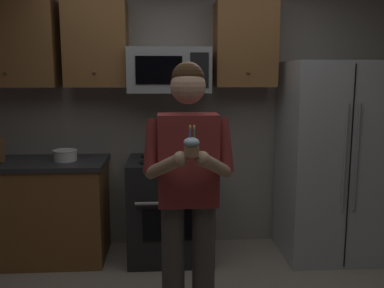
# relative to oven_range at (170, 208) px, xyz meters

# --- Properties ---
(wall_back) EXTENTS (4.40, 0.10, 2.60)m
(wall_back) POSITION_rel_oven_range_xyz_m (0.15, 0.39, 0.84)
(wall_back) COLOR gray
(wall_back) RESTS_ON ground
(oven_range) EXTENTS (0.76, 0.70, 0.93)m
(oven_range) POSITION_rel_oven_range_xyz_m (0.00, 0.00, 0.00)
(oven_range) COLOR black
(oven_range) RESTS_ON ground
(microwave) EXTENTS (0.74, 0.41, 0.40)m
(microwave) POSITION_rel_oven_range_xyz_m (0.00, 0.12, 1.26)
(microwave) COLOR #9EA0A5
(refrigerator) EXTENTS (0.90, 0.75, 1.80)m
(refrigerator) POSITION_rel_oven_range_xyz_m (1.50, -0.04, 0.44)
(refrigerator) COLOR #B7BABF
(refrigerator) RESTS_ON ground
(cabinet_row_upper) EXTENTS (2.78, 0.36, 0.76)m
(cabinet_row_upper) POSITION_rel_oven_range_xyz_m (-0.57, 0.17, 1.49)
(cabinet_row_upper) COLOR brown
(counter_left) EXTENTS (1.44, 0.66, 0.92)m
(counter_left) POSITION_rel_oven_range_xyz_m (-1.30, 0.02, 0.00)
(counter_left) COLOR brown
(counter_left) RESTS_ON ground
(bowl_large_white) EXTENTS (0.22, 0.22, 0.10)m
(bowl_large_white) POSITION_rel_oven_range_xyz_m (-0.94, 0.01, 0.51)
(bowl_large_white) COLOR white
(bowl_large_white) RESTS_ON counter_left
(person) EXTENTS (0.60, 0.48, 1.76)m
(person) POSITION_rel_oven_range_xyz_m (0.10, -1.17, 0.53)
(person) COLOR #4C4742
(person) RESTS_ON ground
(cupcake) EXTENTS (0.09, 0.09, 0.17)m
(cupcake) POSITION_rel_oven_range_xyz_m (0.10, -1.50, 0.83)
(cupcake) COLOR #A87F56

